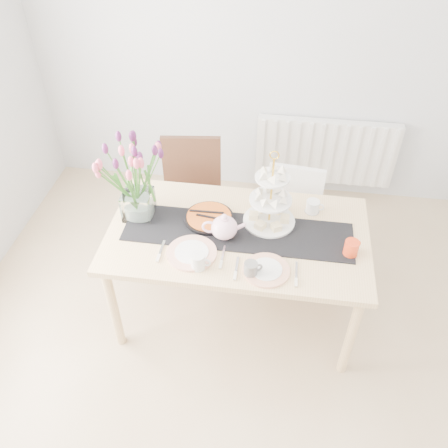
# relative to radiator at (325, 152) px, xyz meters

# --- Properties ---
(room_shell) EXTENTS (4.50, 4.50, 4.50)m
(room_shell) POSITION_rel_radiator_xyz_m (-0.50, -2.19, 0.85)
(room_shell) COLOR tan
(room_shell) RESTS_ON ground
(radiator) EXTENTS (1.20, 0.08, 0.60)m
(radiator) POSITION_rel_radiator_xyz_m (0.00, 0.00, 0.00)
(radiator) COLOR white
(radiator) RESTS_ON room_shell
(dining_table) EXTENTS (1.60, 0.90, 0.75)m
(dining_table) POSITION_rel_radiator_xyz_m (-0.59, -1.46, 0.22)
(dining_table) COLOR #DAB275
(dining_table) RESTS_ON ground
(chair_brown) EXTENTS (0.50, 0.50, 0.90)m
(chair_brown) POSITION_rel_radiator_xyz_m (-1.03, -0.77, 0.07)
(chair_brown) COLOR #392114
(chair_brown) RESTS_ON ground
(chair_white) EXTENTS (0.44, 0.44, 0.81)m
(chair_white) POSITION_rel_radiator_xyz_m (-0.26, -0.90, 0.02)
(chair_white) COLOR white
(chair_white) RESTS_ON ground
(table_runner) EXTENTS (1.40, 0.35, 0.01)m
(table_runner) POSITION_rel_radiator_xyz_m (-0.59, -1.46, 0.30)
(table_runner) COLOR black
(table_runner) RESTS_ON dining_table
(tulip_vase) EXTENTS (0.66, 0.66, 0.56)m
(tulip_vase) POSITION_rel_radiator_xyz_m (-1.23, -1.39, 0.66)
(tulip_vase) COLOR silver
(tulip_vase) RESTS_ON dining_table
(cake_stand) EXTENTS (0.32, 0.32, 0.48)m
(cake_stand) POSITION_rel_radiator_xyz_m (-0.41, -1.34, 0.44)
(cake_stand) COLOR gold
(cake_stand) RESTS_ON dining_table
(teapot) EXTENTS (0.27, 0.23, 0.17)m
(teapot) POSITION_rel_radiator_xyz_m (-0.67, -1.52, 0.38)
(teapot) COLOR white
(teapot) RESTS_ON dining_table
(cream_jug) EXTENTS (0.09, 0.09, 0.09)m
(cream_jug) POSITION_rel_radiator_xyz_m (-0.15, -1.20, 0.34)
(cream_jug) COLOR white
(cream_jug) RESTS_ON dining_table
(tart_tin) EXTENTS (0.31, 0.31, 0.04)m
(tart_tin) POSITION_rel_radiator_xyz_m (-0.79, -1.37, 0.32)
(tart_tin) COLOR black
(tart_tin) RESTS_ON dining_table
(mug_grey) EXTENTS (0.10, 0.10, 0.09)m
(mug_grey) POSITION_rel_radiator_xyz_m (-0.48, -1.80, 0.35)
(mug_grey) COLOR slate
(mug_grey) RESTS_ON dining_table
(mug_white) EXTENTS (0.09, 0.09, 0.10)m
(mug_white) POSITION_rel_radiator_xyz_m (-0.78, -1.78, 0.35)
(mug_white) COLOR silver
(mug_white) RESTS_ON dining_table
(mug_orange) EXTENTS (0.12, 0.12, 0.10)m
(mug_orange) POSITION_rel_radiator_xyz_m (0.08, -1.56, 0.35)
(mug_orange) COLOR red
(mug_orange) RESTS_ON dining_table
(plate_left) EXTENTS (0.30, 0.30, 0.02)m
(plate_left) POSITION_rel_radiator_xyz_m (-0.84, -1.68, 0.31)
(plate_left) COLOR white
(plate_left) RESTS_ON dining_table
(plate_right) EXTENTS (0.27, 0.27, 0.01)m
(plate_right) POSITION_rel_radiator_xyz_m (-0.40, -1.76, 0.31)
(plate_right) COLOR silver
(plate_right) RESTS_ON dining_table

